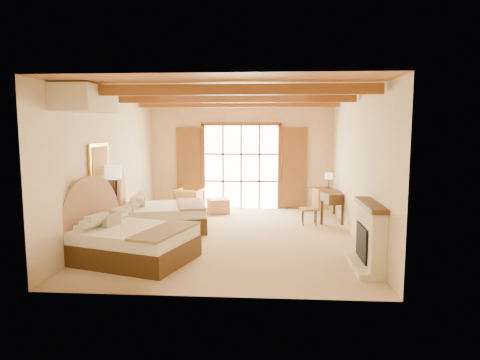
# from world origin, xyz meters

# --- Properties ---
(floor) EXTENTS (7.00, 7.00, 0.00)m
(floor) POSITION_xyz_m (0.00, 0.00, 0.00)
(floor) COLOR #C8B189
(floor) RESTS_ON ground
(wall_back) EXTENTS (5.50, 0.00, 5.50)m
(wall_back) POSITION_xyz_m (0.00, 3.50, 1.60)
(wall_back) COLOR beige
(wall_back) RESTS_ON ground
(wall_left) EXTENTS (0.00, 7.00, 7.00)m
(wall_left) POSITION_xyz_m (-2.75, 0.00, 1.60)
(wall_left) COLOR beige
(wall_left) RESTS_ON ground
(wall_right) EXTENTS (0.00, 7.00, 7.00)m
(wall_right) POSITION_xyz_m (2.75, 0.00, 1.60)
(wall_right) COLOR beige
(wall_right) RESTS_ON ground
(ceiling) EXTENTS (7.00, 7.00, 0.00)m
(ceiling) POSITION_xyz_m (0.00, 0.00, 3.20)
(ceiling) COLOR #AD6C39
(ceiling) RESTS_ON ground
(ceiling_beams) EXTENTS (5.39, 4.60, 0.18)m
(ceiling_beams) POSITION_xyz_m (0.00, 0.00, 3.08)
(ceiling_beams) COLOR brown
(ceiling_beams) RESTS_ON ceiling
(french_doors) EXTENTS (3.95, 0.08, 2.60)m
(french_doors) POSITION_xyz_m (0.00, 3.44, 1.25)
(french_doors) COLOR white
(french_doors) RESTS_ON ground
(fireplace) EXTENTS (0.46, 1.40, 1.16)m
(fireplace) POSITION_xyz_m (2.60, -2.00, 0.51)
(fireplace) COLOR beige
(fireplace) RESTS_ON ground
(painting) EXTENTS (0.06, 0.95, 0.75)m
(painting) POSITION_xyz_m (-2.70, -0.75, 1.75)
(painting) COLOR gold
(painting) RESTS_ON wall_left
(canopy_valance) EXTENTS (0.70, 1.40, 0.45)m
(canopy_valance) POSITION_xyz_m (-2.40, -2.00, 2.95)
(canopy_valance) COLOR beige
(canopy_valance) RESTS_ON ceiling
(bed_near) EXTENTS (2.47, 2.07, 1.34)m
(bed_near) POSITION_xyz_m (-1.79, -1.89, 0.41)
(bed_near) COLOR #452B14
(bed_near) RESTS_ON floor
(bed_far) EXTENTS (2.35, 1.96, 1.31)m
(bed_far) POSITION_xyz_m (-1.84, 0.49, 0.40)
(bed_far) COLOR #452B14
(bed_far) RESTS_ON floor
(nightstand) EXTENTS (0.54, 0.54, 0.53)m
(nightstand) POSITION_xyz_m (-2.49, -1.03, 0.27)
(nightstand) COLOR #452B14
(nightstand) RESTS_ON floor
(floor_lamp) EXTENTS (0.35, 0.35, 1.64)m
(floor_lamp) POSITION_xyz_m (-2.50, -0.50, 1.40)
(floor_lamp) COLOR #312917
(floor_lamp) RESTS_ON floor
(armchair) EXTENTS (0.87, 0.88, 0.69)m
(armchair) POSITION_xyz_m (-1.47, 2.69, 0.35)
(armchair) COLOR tan
(armchair) RESTS_ON floor
(ottoman) EXTENTS (0.72, 0.72, 0.41)m
(ottoman) POSITION_xyz_m (-0.61, 2.62, 0.21)
(ottoman) COLOR tan
(ottoman) RESTS_ON floor
(desk) EXTENTS (0.99, 1.55, 0.77)m
(desk) POSITION_xyz_m (2.45, 2.01, 0.41)
(desk) COLOR #452B14
(desk) RESTS_ON floor
(desk_chair) EXTENTS (0.50, 0.50, 0.91)m
(desk_chair) POSITION_xyz_m (1.89, 1.29, 0.28)
(desk_chair) COLOR #A16A41
(desk_chair) RESTS_ON floor
(desk_lamp) EXTENTS (0.21, 0.21, 0.42)m
(desk_lamp) POSITION_xyz_m (2.51, 2.53, 1.09)
(desk_lamp) COLOR #312917
(desk_lamp) RESTS_ON desk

